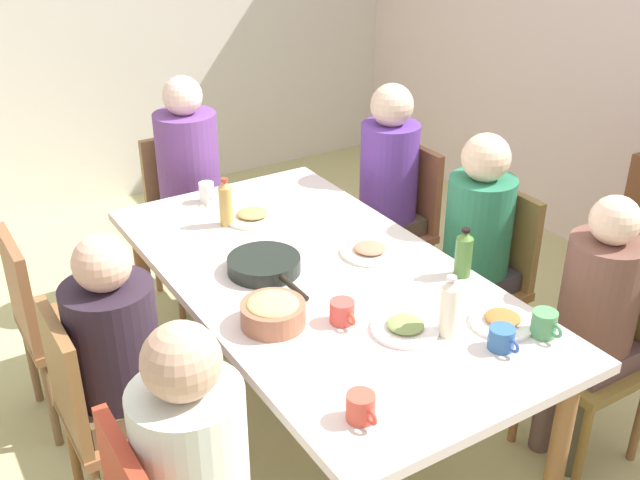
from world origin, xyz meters
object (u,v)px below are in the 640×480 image
object	(u,v)px
person_1	(119,355)
chair_4	(486,272)
chair_3	(187,208)
cup_2	(502,338)
person_0	(387,181)
bottle_1	(226,203)
person_4	(476,236)
chair_6	(51,318)
bottle_0	(464,254)
person_2	(196,469)
plate_2	(370,251)
cup_4	(544,324)
chair_5	(603,343)
person_5	(595,311)
serving_pan	(265,265)
plate_3	(405,327)
person_3	(190,172)
cup_3	(361,407)
plate_0	(253,216)
cup_0	(207,192)
bowl_0	(273,312)
plate_1	(502,321)
bottle_2	(449,307)
chair_1	(100,407)
cup_1	(342,312)
dining_table	(320,291)

from	to	relation	value
person_1	chair_4	xyz separation A→B (m)	(0.00, 1.72, -0.19)
chair_3	cup_2	world-z (taller)	chair_3
person_0	bottle_1	xyz separation A→B (m)	(0.08, -0.93, 0.13)
person_0	person_4	size ratio (longest dim) A/B	1.05
chair_6	person_1	bearing A→B (deg)	7.74
person_4	bottle_0	distance (m)	0.48
person_2	chair_6	bearing A→B (deg)	-176.15
plate_2	cup_4	bearing A→B (deg)	11.65
chair_5	bottle_1	size ratio (longest dim) A/B	4.09
person_5	serving_pan	bearing A→B (deg)	-128.99
chair_6	bottle_1	bearing A→B (deg)	84.39
chair_4	plate_2	world-z (taller)	chair_4
plate_3	person_3	bearing A→B (deg)	-178.62
person_0	bottle_1	distance (m)	0.95
bottle_0	person_5	bearing A→B (deg)	43.26
person_3	cup_3	size ratio (longest dim) A/B	10.39
plate_0	plate_3	world-z (taller)	same
chair_4	plate_0	bearing A→B (deg)	-123.05
chair_3	cup_0	distance (m)	0.61
person_1	chair_3	xyz separation A→B (m)	(-1.38, 0.81, -0.19)
person_5	plate_3	size ratio (longest dim) A/B	4.90
bowl_0	cup_0	size ratio (longest dim) A/B	2.15
chair_3	plate_3	world-z (taller)	chair_3
person_0	plate_2	world-z (taller)	person_0
plate_1	bottle_0	world-z (taller)	bottle_0
cup_0	bottle_0	xyz separation A→B (m)	(1.16, 0.56, 0.05)
chair_6	cup_2	bearing A→B (deg)	39.45
person_3	bottle_2	bearing A→B (deg)	4.70
bottle_0	bottle_1	world-z (taller)	bottle_1
person_2	cup_2	size ratio (longest dim) A/B	9.70
chair_1	person_4	size ratio (longest dim) A/B	0.75
person_0	plate_3	distance (m)	1.39
chair_1	bottle_1	xyz separation A→B (m)	(-0.59, 0.79, 0.37)
bottle_2	cup_1	bearing A→B (deg)	-133.28
plate_2	plate_3	world-z (taller)	same
chair_1	person_3	size ratio (longest dim) A/B	0.71
person_3	cup_4	distance (m)	2.09
dining_table	cup_1	world-z (taller)	cup_1
chair_6	plate_0	distance (m)	0.96
dining_table	bottle_1	world-z (taller)	bottle_1
person_1	chair_6	world-z (taller)	person_1
bowl_0	cup_3	world-z (taller)	bowl_0
cup_2	cup_3	bearing A→B (deg)	-85.72
person_5	plate_1	world-z (taller)	person_5
person_2	plate_3	size ratio (longest dim) A/B	5.06
person_2	person_1	bearing A→B (deg)	179.93
plate_2	chair_5	bearing A→B (deg)	42.41
chair_5	serving_pan	bearing A→B (deg)	-126.53
chair_1	chair_5	world-z (taller)	same
person_0	cup_4	xyz separation A→B (m)	(1.42, -0.39, 0.07)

